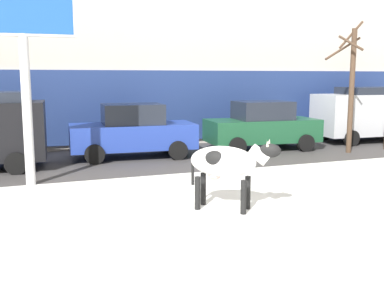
{
  "coord_description": "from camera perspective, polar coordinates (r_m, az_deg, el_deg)",
  "views": [
    {
      "loc": [
        -3.85,
        -7.67,
        2.76
      ],
      "look_at": [
        -0.05,
        2.72,
        1.1
      ],
      "focal_mm": 42.2,
      "sensor_mm": 36.0,
      "label": 1
    }
  ],
  "objects": [
    {
      "name": "ground_plane",
      "position": [
        9.02,
        6.33,
        -9.35
      ],
      "size": [
        120.0,
        120.0,
        0.0
      ],
      "primitive_type": "plane",
      "color": "white"
    },
    {
      "name": "road_strip",
      "position": [
        15.58,
        -5.46,
        -1.7
      ],
      "size": [
        60.0,
        5.6,
        0.01
      ],
      "primitive_type": "cube",
      "color": "#423F3F",
      "rests_on": "ground"
    },
    {
      "name": "cow_holstein",
      "position": [
        9.34,
        4.24,
        -2.37
      ],
      "size": [
        1.73,
        1.52,
        1.54
      ],
      "color": "silver",
      "rests_on": "ground"
    },
    {
      "name": "billboard",
      "position": [
        12.15,
        -20.72,
        15.34
      ],
      "size": [
        2.53,
        0.3,
        5.56
      ],
      "color": "silver",
      "rests_on": "ground"
    },
    {
      "name": "car_blue_sedan",
      "position": [
        15.54,
        -7.5,
        1.61
      ],
      "size": [
        4.3,
        2.19,
        1.84
      ],
      "color": "#233D9E",
      "rests_on": "ground"
    },
    {
      "name": "car_darkgreen_sedan",
      "position": [
        17.29,
        8.86,
        2.28
      ],
      "size": [
        4.3,
        2.19,
        1.84
      ],
      "color": "#194C2D",
      "rests_on": "ground"
    },
    {
      "name": "car_silver_van",
      "position": [
        20.69,
        21.51,
        3.73
      ],
      "size": [
        4.71,
        2.35,
        2.32
      ],
      "color": "#B7BABF",
      "rests_on": "ground"
    },
    {
      "name": "pedestrian_near_billboard",
      "position": [
        17.97,
        -8.18,
        2.43
      ],
      "size": [
        0.36,
        0.24,
        1.73
      ],
      "color": "#282833",
      "rests_on": "ground"
    },
    {
      "name": "bare_tree_left_lot",
      "position": [
        17.31,
        19.44,
        7.11
      ],
      "size": [
        1.42,
        1.43,
        4.74
      ],
      "color": "#4C3828",
      "rests_on": "ground"
    }
  ]
}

